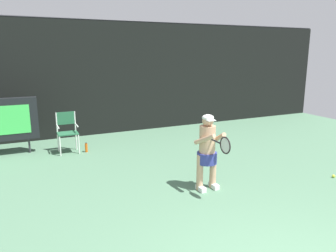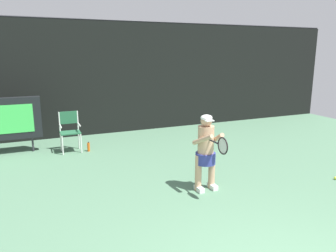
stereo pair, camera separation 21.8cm
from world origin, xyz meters
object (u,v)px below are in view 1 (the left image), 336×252
Objects in this scene: tennis_ball_spare at (221,143)px; tennis_player at (207,149)px; tennis_racket at (224,145)px; umpire_chair at (67,130)px; water_bottle at (86,148)px; tennis_ball_loose at (334,176)px.

tennis_player is at bearing -128.99° from tennis_ball_spare.
tennis_player is 2.48× the size of tennis_racket.
umpire_chair is 15.88× the size of tennis_ball_spare.
tennis_player reaches higher than water_bottle.
water_bottle is 6.07m from tennis_ball_loose.
tennis_ball_loose is 1.00× the size of tennis_ball_spare.
tennis_player is (2.10, -3.67, 0.20)m from umpire_chair.
tennis_ball_spare is at bearing 63.95° from tennis_racket.
umpire_chair is at bearing 138.37° from tennis_ball_loose.
tennis_ball_loose is at bearing -77.82° from tennis_ball_spare.
tennis_ball_loose is at bearing -41.63° from umpire_chair.
tennis_racket is 3.91m from tennis_ball_spare.
water_bottle is 3.90m from tennis_player.
tennis_ball_loose is at bearing -13.54° from tennis_player.
tennis_ball_spare is (2.09, 3.14, -1.01)m from tennis_racket.
tennis_racket reaches higher than tennis_ball_loose.
tennis_ball_spare is at bearing -14.65° from umpire_chair.
tennis_racket reaches higher than water_bottle.
tennis_racket is at bearing -63.70° from umpire_chair.
water_bottle is at bearing 115.70° from tennis_player.
water_bottle is at bearing 166.86° from tennis_ball_spare.
tennis_player is at bearing 96.99° from tennis_racket.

